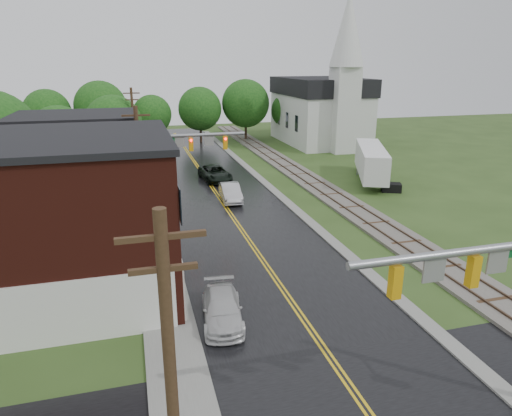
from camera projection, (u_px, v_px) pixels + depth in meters
name	position (u px, v px, depth m)	size (l,w,h in m)	color
main_road	(219.00, 198.00, 40.87)	(10.00, 90.00, 0.02)	black
curb_right	(262.00, 181.00, 46.82)	(0.80, 70.00, 0.12)	gray
sidewalk_left	(152.00, 222.00, 34.72)	(2.40, 50.00, 0.12)	gray
brick_building	(28.00, 221.00, 22.69)	(14.30, 10.30, 8.30)	#49170F
yellow_house	(81.00, 183.00, 33.45)	(8.00, 7.00, 6.40)	tan
darkred_building	(103.00, 169.00, 42.26)	(7.00, 6.00, 4.40)	#3F0F0C
church	(323.00, 104.00, 65.90)	(10.40, 18.40, 20.00)	silver
railroad	(304.00, 177.00, 47.95)	(3.20, 80.00, 0.30)	#59544C
traffic_signal_near	(491.00, 283.00, 14.53)	(7.34, 0.30, 7.20)	gray
traffic_signal_far	(182.00, 151.00, 35.72)	(7.34, 0.43, 7.20)	gray
utility_pole_a	(172.00, 390.00, 10.18)	(1.80, 0.28, 9.00)	#382616
utility_pole_b	(140.00, 171.00, 30.37)	(1.80, 0.28, 9.00)	#382616
utility_pole_c	(134.00, 127.00, 50.55)	(1.80, 0.28, 9.00)	#382616
tree_left_c	(62.00, 137.00, 45.08)	(6.00, 6.00, 7.65)	black
tree_left_e	(115.00, 125.00, 51.75)	(6.40, 6.40, 8.16)	black
suv_dark	(215.00, 173.00, 46.69)	(2.51, 5.43, 1.51)	black
sedan_silver	(230.00, 193.00, 39.92)	(1.58, 4.52, 1.49)	silver
pickup_white	(222.00, 309.00, 21.38)	(1.81, 4.46, 1.29)	silver
semi_trailer	(372.00, 161.00, 45.94)	(6.42, 10.89, 3.51)	black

